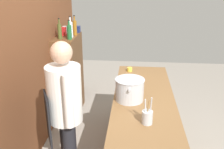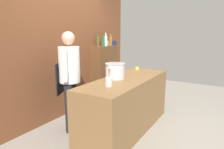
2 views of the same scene
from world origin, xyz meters
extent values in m
cube|color=brown|center=(0.00, 1.40, 1.50)|extent=(4.40, 0.10, 3.00)
cube|color=brown|center=(0.00, 0.00, 0.45)|extent=(2.08, 0.70, 0.90)
cube|color=brown|center=(1.12, 1.19, 0.67)|extent=(0.76, 0.32, 1.33)
cylinder|color=black|center=(-0.40, 0.84, 0.42)|extent=(0.14, 0.14, 0.84)
cylinder|color=white|center=(-0.49, 0.80, 1.13)|extent=(0.34, 0.34, 0.58)
cube|color=black|center=(-0.57, 0.96, 0.89)|extent=(0.28, 0.14, 0.52)
cylinder|color=white|center=(-0.29, 0.89, 1.16)|extent=(0.09, 0.09, 0.52)
cylinder|color=white|center=(-0.69, 0.70, 1.16)|extent=(0.09, 0.09, 0.52)
sphere|color=tan|center=(-0.49, 0.80, 1.55)|extent=(0.21, 0.21, 0.21)
cylinder|color=#B7BABF|center=(-0.10, 0.17, 1.02)|extent=(0.32, 0.32, 0.24)
cylinder|color=#B7BABF|center=(-0.10, 0.17, 1.15)|extent=(0.33, 0.33, 0.01)
cube|color=#B7BABF|center=(-0.27, 0.17, 1.10)|extent=(0.04, 0.02, 0.02)
cube|color=#B7BABF|center=(0.08, 0.17, 1.10)|extent=(0.04, 0.02, 0.02)
cylinder|color=#B7BABF|center=(-0.58, -0.01, 0.97)|extent=(0.10, 0.10, 0.13)
cylinder|color=#B7BABF|center=(-0.57, -0.04, 1.05)|extent=(0.04, 0.02, 0.26)
cylinder|color=#B7BABF|center=(-0.59, 0.01, 1.04)|extent=(0.03, 0.02, 0.24)
cylinder|color=olive|center=(-0.58, -0.01, 1.03)|extent=(0.02, 0.03, 0.23)
cylinder|color=yellow|center=(0.82, 0.19, 0.93)|extent=(0.07, 0.07, 0.06)
cylinder|color=#475123|center=(0.95, 1.24, 1.44)|extent=(0.06, 0.06, 0.22)
cylinder|color=#475123|center=(0.95, 1.24, 1.59)|extent=(0.02, 0.02, 0.07)
cylinder|color=black|center=(0.95, 1.24, 1.63)|extent=(0.02, 0.02, 0.01)
cylinder|color=silver|center=(1.07, 1.11, 1.45)|extent=(0.07, 0.07, 0.23)
cylinder|color=silver|center=(1.07, 1.11, 1.60)|extent=(0.02, 0.02, 0.08)
cylinder|color=black|center=(1.07, 1.11, 1.65)|extent=(0.03, 0.03, 0.01)
cylinder|color=#1E592D|center=(0.93, 1.09, 1.44)|extent=(0.07, 0.07, 0.21)
cylinder|color=#1E592D|center=(0.93, 1.09, 1.57)|extent=(0.02, 0.02, 0.06)
cylinder|color=black|center=(0.93, 1.09, 1.61)|extent=(0.03, 0.03, 0.01)
cylinder|color=#8C5919|center=(1.24, 1.08, 1.44)|extent=(0.07, 0.07, 0.22)
cylinder|color=#8C5919|center=(1.24, 1.08, 1.59)|extent=(0.02, 0.02, 0.07)
cylinder|color=black|center=(1.24, 1.08, 1.63)|extent=(0.03, 0.03, 0.01)
cylinder|color=silver|center=(1.36, 1.17, 1.34)|extent=(0.06, 0.06, 0.01)
cylinder|color=silver|center=(1.36, 1.17, 1.38)|extent=(0.01, 0.01, 0.08)
cone|color=silver|center=(1.36, 1.17, 1.46)|extent=(0.08, 0.08, 0.10)
cube|color=navy|center=(1.42, 1.08, 1.39)|extent=(0.09, 0.09, 0.11)
cube|color=#B2B2B7|center=(1.38, 1.27, 1.39)|extent=(0.08, 0.08, 0.11)
cube|color=red|center=(1.19, 1.25, 1.40)|extent=(0.08, 0.08, 0.13)
camera|label=1|loc=(-2.67, 0.13, 2.21)|focal=40.51mm
camera|label=2|loc=(-2.89, -1.48, 1.64)|focal=32.37mm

